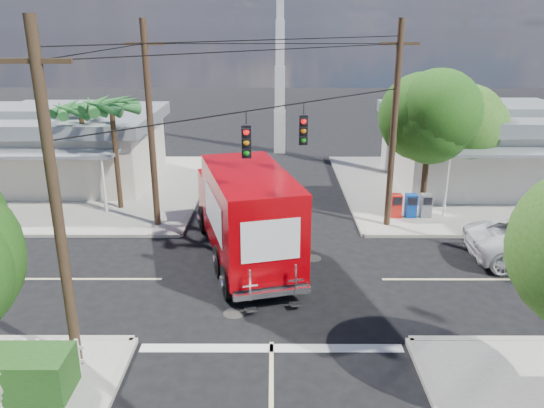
{
  "coord_description": "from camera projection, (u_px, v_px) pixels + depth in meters",
  "views": [
    {
      "loc": [
        0.04,
        -17.26,
        8.79
      ],
      "look_at": [
        0.0,
        2.0,
        2.2
      ],
      "focal_mm": 35.0,
      "sensor_mm": 36.0,
      "label": 1
    }
  ],
  "objects": [
    {
      "name": "ground",
      "position": [
        272.0,
        279.0,
        19.18
      ],
      "size": [
        120.0,
        120.0,
        0.0
      ],
      "primitive_type": "plane",
      "color": "black",
      "rests_on": "ground"
    },
    {
      "name": "sidewalk_ne",
      "position": [
        468.0,
        189.0,
        29.43
      ],
      "size": [
        14.12,
        14.12,
        0.14
      ],
      "color": "#9C978D",
      "rests_on": "ground"
    },
    {
      "name": "sidewalk_nw",
      "position": [
        77.0,
        188.0,
        29.47
      ],
      "size": [
        14.12,
        14.12,
        0.14
      ],
      "color": "#9C978D",
      "rests_on": "ground"
    },
    {
      "name": "road_markings",
      "position": [
        272.0,
        299.0,
        17.79
      ],
      "size": [
        32.0,
        32.0,
        0.01
      ],
      "color": "beige",
      "rests_on": "ground"
    },
    {
      "name": "building_ne",
      "position": [
        495.0,
        145.0,
        29.72
      ],
      "size": [
        11.8,
        10.2,
        4.5
      ],
      "color": "silver",
      "rests_on": "sidewalk_ne"
    },
    {
      "name": "building_nw",
      "position": [
        63.0,
        144.0,
        30.28
      ],
      "size": [
        10.8,
        10.2,
        4.3
      ],
      "color": "beige",
      "rests_on": "sidewalk_nw"
    },
    {
      "name": "radio_tower",
      "position": [
        280.0,
        72.0,
        36.27
      ],
      "size": [
        0.8,
        0.8,
        17.0
      ],
      "color": "silver",
      "rests_on": "ground"
    },
    {
      "name": "tree_ne_front",
      "position": [
        431.0,
        117.0,
        24.02
      ],
      "size": [
        4.21,
        4.14,
        6.66
      ],
      "color": "#422D1C",
      "rests_on": "sidewalk_ne"
    },
    {
      "name": "tree_ne_back",
      "position": [
        470.0,
        121.0,
        26.28
      ],
      "size": [
        3.77,
        3.66,
        5.82
      ],
      "color": "#422D1C",
      "rests_on": "sidewalk_ne"
    },
    {
      "name": "palm_nw_front",
      "position": [
        111.0,
        108.0,
        24.66
      ],
      "size": [
        3.01,
        3.08,
        5.59
      ],
      "color": "#422D1C",
      "rests_on": "sidewalk_nw"
    },
    {
      "name": "palm_nw_back",
      "position": [
        81.0,
        111.0,
        26.2
      ],
      "size": [
        3.01,
        3.08,
        5.19
      ],
      "color": "#422D1C",
      "rests_on": "sidewalk_nw"
    },
    {
      "name": "utility_poles",
      "position": [
        228.0,
        143.0,
        19.19
      ],
      "size": [
        12.0,
        10.68,
        9.0
      ],
      "color": "#473321",
      "rests_on": "ground"
    },
    {
      "name": "vending_boxes",
      "position": [
        411.0,
        206.0,
        24.81
      ],
      "size": [
        1.9,
        0.5,
        1.1
      ],
      "color": "red",
      "rests_on": "sidewalk_ne"
    },
    {
      "name": "delivery_truck",
      "position": [
        245.0,
        213.0,
        20.28
      ],
      "size": [
        4.62,
        8.96,
        3.73
      ],
      "color": "black",
      "rests_on": "ground"
    }
  ]
}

